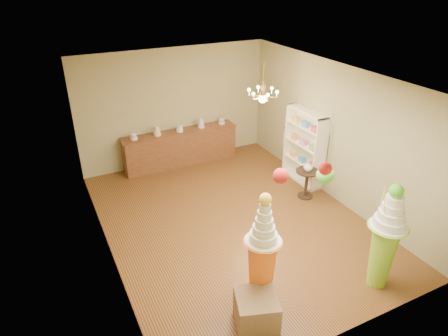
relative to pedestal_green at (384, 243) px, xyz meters
name	(u,v)px	position (x,y,z in m)	size (l,w,h in m)	color
floor	(232,220)	(-1.32, 2.70, -0.82)	(6.50, 6.50, 0.00)	brown
ceiling	(234,78)	(-1.32, 2.70, 2.18)	(6.50, 6.50, 0.00)	white
wall_back	(175,107)	(-1.32, 5.95, 0.68)	(5.00, 0.04, 3.00)	#979369
wall_front	(351,254)	(-1.32, -0.55, 0.68)	(5.00, 0.04, 3.00)	#979369
wall_left	(101,184)	(-3.82, 2.70, 0.68)	(0.04, 6.50, 3.00)	#979369
wall_right	(335,134)	(1.18, 2.70, 0.68)	(0.04, 6.50, 3.00)	#979369
pedestal_green	(384,243)	(0.00, 0.00, 0.00)	(0.61, 0.61, 1.90)	#83BF2A
pedestal_orange	(262,264)	(-1.98, 0.49, -0.04)	(0.64, 0.64, 2.00)	orange
burlap_riser	(256,312)	(-2.26, 0.13, -0.55)	(0.60, 0.60, 0.54)	olive
sideboard	(181,147)	(-1.32, 5.67, -0.34)	(3.04, 0.54, 1.16)	brown
shelving_unit	(304,147)	(1.02, 3.50, 0.08)	(0.33, 1.20, 1.80)	white
round_table	(307,180)	(0.62, 2.80, -0.38)	(0.56, 0.56, 0.67)	black
vase	(308,166)	(0.62, 2.80, -0.04)	(0.20, 0.20, 0.21)	white
pom_red_left	(281,176)	(-1.83, 0.38, 1.48)	(0.21, 0.21, 0.81)	#383428
pom_green_mid	(325,175)	(-0.99, 0.48, 1.24)	(0.26, 0.26, 1.07)	#383428
pom_red_right	(325,168)	(-1.53, -0.10, 1.74)	(0.17, 0.17, 0.52)	#383428
chandelier	(263,96)	(-0.22, 3.50, 1.48)	(0.85, 0.85, 0.85)	gold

